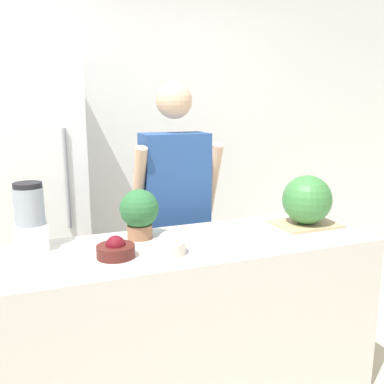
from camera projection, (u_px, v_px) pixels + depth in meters
name	position (u px, v px, depth m)	size (l,w,h in m)	color
wall_back	(122.00, 134.00, 3.53)	(8.00, 0.06, 2.60)	white
counter_island	(194.00, 323.00, 2.22)	(1.85, 0.62, 0.88)	beige
refrigerator	(33.00, 198.00, 2.99)	(0.69, 0.73, 1.82)	white
person	(175.00, 215.00, 2.70)	(0.55, 0.27, 1.68)	#333338
cutting_board	(306.00, 224.00, 2.42)	(0.35, 0.26, 0.01)	tan
watermelon	(307.00, 200.00, 2.38)	(0.27, 0.27, 0.27)	#3D7F3D
bowl_cherries	(116.00, 249.00, 1.92)	(0.17, 0.17, 0.10)	#511E19
bowl_cream	(168.00, 245.00, 1.96)	(0.16, 0.16, 0.11)	beige
blender	(30.00, 218.00, 2.00)	(0.15, 0.15, 0.32)	silver
potted_plant	(139.00, 212.00, 2.16)	(0.20, 0.20, 0.26)	#996647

